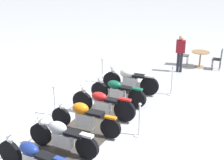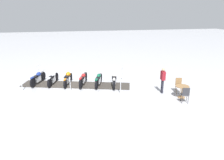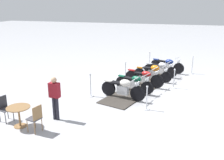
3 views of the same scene
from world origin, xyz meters
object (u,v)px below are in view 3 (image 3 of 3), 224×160
(motorcycle_copper, at_px, (153,72))
(stanchion_right_mid, at_px, (174,81))
(stanchion_left_front, at_px, (91,88))
(cafe_chair_across_table, at_px, (4,107))
(stanchion_right_front, at_px, (147,101))
(motorcycle_chrome, at_px, (161,69))
(stanchion_right_rear, at_px, (192,67))
(cafe_table, at_px, (19,112))
(cafe_chair_near_table, at_px, (35,117))
(motorcycle_cream, at_px, (123,88))
(motorcycle_forest, at_px, (135,83))
(motorcycle_navy, at_px, (167,65))
(stanchion_left_rear, at_px, (149,62))
(motorcycle_maroon, at_px, (144,77))
(stanchion_left_mid, at_px, (125,73))
(bystander_person, at_px, (55,95))

(motorcycle_copper, distance_m, stanchion_right_mid, 1.52)
(stanchion_left_front, height_order, cafe_chair_across_table, stanchion_left_front)
(stanchion_right_front, bearing_deg, motorcycle_chrome, 90.06)
(motorcycle_chrome, bearing_deg, stanchion_right_rear, 49.11)
(cafe_table, height_order, cafe_chair_near_table, cafe_chair_near_table)
(stanchion_left_front, height_order, cafe_chair_near_table, stanchion_left_front)
(motorcycle_cream, relative_size, motorcycle_forest, 1.07)
(motorcycle_navy, height_order, stanchion_left_rear, stanchion_left_rear)
(motorcycle_chrome, height_order, motorcycle_navy, motorcycle_navy)
(cafe_table, bearing_deg, stanchion_right_rear, 57.02)
(motorcycle_forest, distance_m, stanchion_right_mid, 2.19)
(motorcycle_maroon, distance_m, stanchion_right_front, 3.08)
(stanchion_left_mid, xyz_separation_m, cafe_chair_near_table, (-1.41, -6.93, 0.22))
(motorcycle_cream, distance_m, motorcycle_forest, 1.11)
(stanchion_left_rear, distance_m, stanchion_right_mid, 4.39)
(stanchion_left_rear, xyz_separation_m, cafe_chair_near_table, (-2.31, -10.09, 0.21))
(motorcycle_forest, bearing_deg, stanchion_right_mid, 52.31)
(stanchion_right_rear, relative_size, cafe_chair_near_table, 1.14)
(stanchion_right_front, bearing_deg, stanchion_left_rear, 97.87)
(motorcycle_maroon, relative_size, cafe_table, 2.61)
(motorcycle_forest, distance_m, stanchion_right_front, 2.16)
(stanchion_left_front, relative_size, cafe_chair_near_table, 1.14)
(stanchion_left_front, distance_m, stanchion_right_front, 2.90)
(motorcycle_chrome, distance_m, stanchion_right_rear, 2.16)
(motorcycle_chrome, distance_m, stanchion_right_front, 5.15)
(motorcycle_maroon, xyz_separation_m, stanchion_right_rear, (2.42, 3.31, -0.09))
(motorcycle_navy, height_order, stanchion_left_mid, stanchion_left_mid)
(stanchion_left_mid, xyz_separation_m, stanchion_right_rear, (3.69, 2.37, 0.05))
(motorcycle_forest, xyz_separation_m, motorcycle_chrome, (0.92, 3.20, 0.01))
(stanchion_right_mid, xyz_separation_m, cafe_chair_across_table, (-5.80, -5.72, 0.20))
(stanchion_left_mid, relative_size, cafe_table, 1.24)
(motorcycle_copper, xyz_separation_m, cafe_table, (-3.81, -6.86, 0.05))
(stanchion_left_mid, xyz_separation_m, stanchion_left_rear, (0.90, 3.16, 0.01))
(motorcycle_chrome, distance_m, stanchion_left_mid, 2.23)
(motorcycle_navy, bearing_deg, motorcycle_maroon, -86.04)
(stanchion_right_front, height_order, cafe_chair_across_table, stanchion_right_front)
(motorcycle_chrome, bearing_deg, stanchion_left_rear, 132.53)
(stanchion_right_front, bearing_deg, motorcycle_copper, 94.16)
(motorcycle_forest, height_order, stanchion_right_rear, stanchion_right_rear)
(motorcycle_chrome, bearing_deg, stanchion_right_mid, -49.30)
(stanchion_left_mid, xyz_separation_m, bystander_person, (-1.25, -5.86, 0.67))
(motorcycle_cream, distance_m, motorcycle_copper, 3.32)
(motorcycle_chrome, bearing_deg, cafe_chair_near_table, -95.94)
(motorcycle_forest, xyz_separation_m, bystander_person, (-2.21, -3.86, 0.54))
(motorcycle_forest, xyz_separation_m, stanchion_right_rear, (2.73, 4.37, -0.07))
(stanchion_left_front, bearing_deg, stanchion_left_mid, 74.06)
(motorcycle_cream, xyz_separation_m, motorcycle_navy, (1.52, 5.32, -0.04))
(motorcycle_copper, distance_m, stanchion_right_rear, 3.08)
(motorcycle_cream, xyz_separation_m, bystander_person, (-1.91, -2.79, 0.48))
(motorcycle_navy, distance_m, bystander_person, 8.83)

